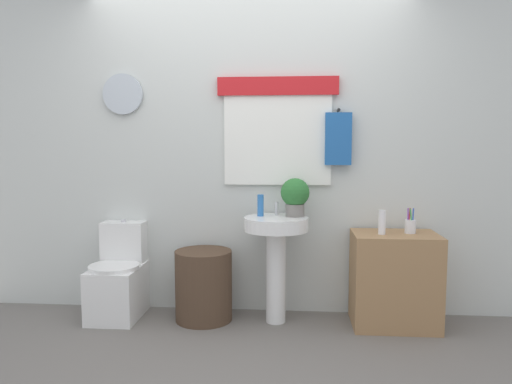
{
  "coord_description": "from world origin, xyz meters",
  "views": [
    {
      "loc": [
        0.36,
        -2.72,
        1.34
      ],
      "look_at": [
        0.08,
        0.8,
        1.0
      ],
      "focal_mm": 33.96,
      "sensor_mm": 36.0,
      "label": 1
    }
  ],
  "objects": [
    {
      "name": "pedestal_sink",
      "position": [
        0.23,
        0.85,
        0.59
      ],
      "size": [
        0.48,
        0.48,
        0.8
      ],
      "color": "white",
      "rests_on": "ground_plane"
    },
    {
      "name": "laundry_hamper",
      "position": [
        -0.33,
        0.85,
        0.27
      ],
      "size": [
        0.43,
        0.43,
        0.54
      ],
      "primitive_type": "cylinder",
      "color": "#4C3828",
      "rests_on": "ground_plane"
    },
    {
      "name": "wooden_cabinet",
      "position": [
        1.1,
        0.85,
        0.35
      ],
      "size": [
        0.62,
        0.44,
        0.69
      ],
      "primitive_type": "cube",
      "color": "#9E754C",
      "rests_on": "ground_plane"
    },
    {
      "name": "ground_plane",
      "position": [
        0.0,
        0.0,
        0.0
      ],
      "size": [
        8.0,
        8.0,
        0.0
      ],
      "primitive_type": "plane",
      "color": "slate"
    },
    {
      "name": "lotion_bottle",
      "position": [
        1.0,
        0.81,
        0.78
      ],
      "size": [
        0.05,
        0.05,
        0.18
      ],
      "primitive_type": "cylinder",
      "color": "white",
      "rests_on": "wooden_cabinet"
    },
    {
      "name": "potted_plant",
      "position": [
        0.37,
        0.91,
        0.96
      ],
      "size": [
        0.22,
        0.22,
        0.29
      ],
      "color": "slate",
      "rests_on": "pedestal_sink"
    },
    {
      "name": "soap_bottle",
      "position": [
        0.11,
        0.9,
        0.88
      ],
      "size": [
        0.05,
        0.05,
        0.16
      ],
      "primitive_type": "cylinder",
      "color": "#2D6BB7",
      "rests_on": "pedestal_sink"
    },
    {
      "name": "faucet",
      "position": [
        0.23,
        0.97,
        0.85
      ],
      "size": [
        0.03,
        0.03,
        0.1
      ],
      "primitive_type": "cylinder",
      "color": "silver",
      "rests_on": "pedestal_sink"
    },
    {
      "name": "toilet",
      "position": [
        -1.0,
        0.88,
        0.28
      ],
      "size": [
        0.38,
        0.51,
        0.74
      ],
      "color": "white",
      "rests_on": "ground_plane"
    },
    {
      "name": "toothbrush_cup",
      "position": [
        1.21,
        0.87,
        0.75
      ],
      "size": [
        0.08,
        0.08,
        0.19
      ],
      "color": "silver",
      "rests_on": "wooden_cabinet"
    },
    {
      "name": "back_wall",
      "position": [
        0.0,
        1.15,
        1.3
      ],
      "size": [
        4.4,
        0.18,
        2.6
      ],
      "color": "silver",
      "rests_on": "ground_plane"
    }
  ]
}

